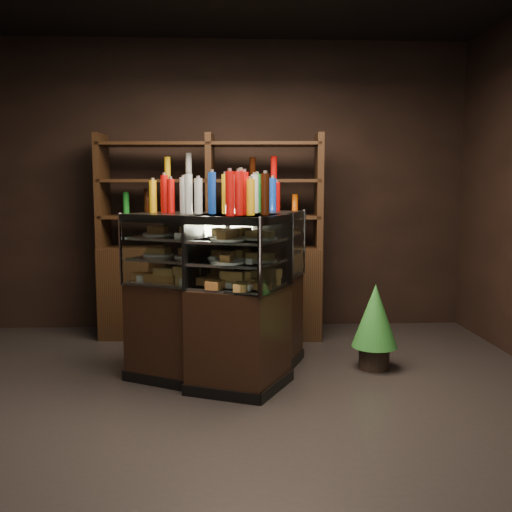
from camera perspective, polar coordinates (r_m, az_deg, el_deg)
The scene contains 7 objects.
ground at distance 3.85m, azimuth -2.48°, elevation -15.84°, with size 5.00×5.00×0.00m, color black.
room_shell at distance 3.58m, azimuth -2.65°, elevation 14.15°, with size 5.02×5.02×3.01m.
display_case at distance 4.47m, azimuth -2.75°, elevation -6.69°, with size 1.49×1.33×1.30m.
food_display at distance 4.37m, azimuth -2.78°, elevation 0.25°, with size 1.15×1.10×0.41m.
bottles_top at distance 4.34m, azimuth -2.84°, elevation 6.15°, with size 0.99×0.96×0.30m.
potted_conifer at distance 4.78m, azimuth 11.82°, elevation -5.73°, with size 0.37×0.37×0.80m.
back_shelving at distance 5.67m, azimuth -4.52°, elevation -1.99°, with size 2.20×0.56×2.00m.
Camera 1 is at (-0.02, -3.55, 1.49)m, focal length 40.00 mm.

